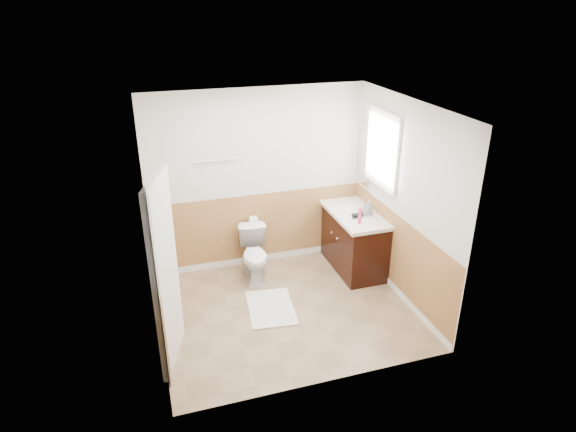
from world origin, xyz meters
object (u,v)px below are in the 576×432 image
object	(u,v)px
soap_dispenser	(368,208)
toilet	(255,255)
bath_mat	(271,308)
lotion_bottle	(360,216)
vanity_cabinet	(354,242)

from	to	relation	value
soap_dispenser	toilet	bearing A→B (deg)	169.76
bath_mat	lotion_bottle	bearing A→B (deg)	13.14
bath_mat	vanity_cabinet	distance (m)	1.57
bath_mat	soap_dispenser	world-z (taller)	soap_dispenser
toilet	bath_mat	distance (m)	0.86
lotion_bottle	soap_dispenser	bearing A→B (deg)	44.19
toilet	soap_dispenser	xyz separation A→B (m)	(1.51, -0.27, 0.61)
bath_mat	vanity_cabinet	world-z (taller)	vanity_cabinet
lotion_bottle	soap_dispenser	xyz separation A→B (m)	(0.22, 0.21, -0.00)
toilet	bath_mat	size ratio (longest dim) A/B	0.86
vanity_cabinet	lotion_bottle	world-z (taller)	lotion_bottle
vanity_cabinet	soap_dispenser	distance (m)	0.58
toilet	lotion_bottle	world-z (taller)	lotion_bottle
toilet	vanity_cabinet	size ratio (longest dim) A/B	0.63
bath_mat	vanity_cabinet	size ratio (longest dim) A/B	0.73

